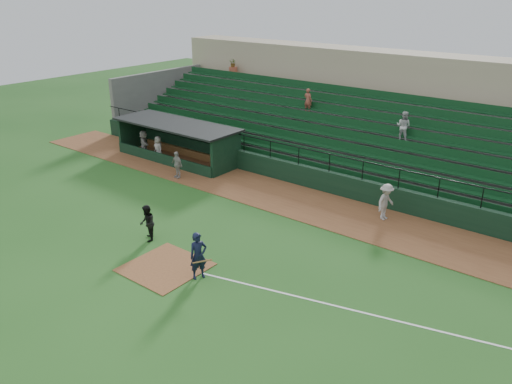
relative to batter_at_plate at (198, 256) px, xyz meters
The scene contains 12 objects.
ground 2.02m from the batter_at_plate, 156.72° to the left, with size 90.00×90.00×0.00m, color #20511A.
warning_track 8.90m from the batter_at_plate, 100.60° to the left, with size 40.00×4.00×0.03m, color brown.
home_plate_dirt 1.91m from the batter_at_plate, 169.59° to the right, with size 3.00×3.00×0.03m, color brown.
foul_line 6.72m from the batter_at_plate, 16.61° to the left, with size 18.00×0.09×0.01m, color white.
stadium_structure 17.29m from the batter_at_plate, 95.43° to the left, with size 38.00×13.08×6.40m.
dugout 15.33m from the batter_at_plate, 137.96° to the left, with size 8.90×3.20×2.42m.
batter_at_plate is the anchor object (origin of this frame).
umpire 4.11m from the batter_at_plate, 167.60° to the left, with size 0.82×0.64×1.69m, color black.
runner 10.05m from the batter_at_plate, 70.18° to the left, with size 1.18×0.68×1.83m, color #A9A29E.
dugout_player_a 11.46m from the batter_at_plate, 140.32° to the left, with size 0.94×0.39×1.61m, color #A6A19B.
dugout_player_b 14.95m from the batter_at_plate, 143.93° to the left, with size 0.79×0.52×1.63m, color #9B9691.
dugout_player_c 16.32m from the batter_at_plate, 146.80° to the left, with size 1.59×0.51×1.71m, color #A09A96.
Camera 1 is at (14.13, -13.05, 10.71)m, focal length 36.00 mm.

